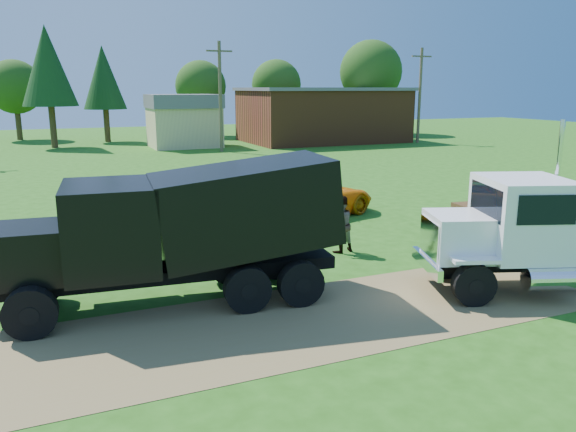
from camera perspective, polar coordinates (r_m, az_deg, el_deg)
name	(u,v)px	position (r m, az deg, el deg)	size (l,w,h in m)	color
ground	(395,305)	(14.33, 10.83, -8.83)	(140.00, 140.00, 0.00)	#235412
dirt_track	(395,304)	(14.33, 10.83, -8.80)	(120.00, 4.20, 0.01)	olive
white_semi_tractor	(524,234)	(15.88, 22.89, -1.72)	(7.48, 4.57, 4.45)	black
black_dump_truck	(185,226)	(13.88, -10.45, -0.99)	(8.38, 3.23, 3.58)	black
orange_pickup	(312,197)	(23.43, 2.47, 1.90)	(2.62, 5.68, 1.58)	orange
flatbed_trailer	(557,209)	(23.26, 25.65, 0.68)	(7.86, 3.08, 1.96)	#341E10
spectator_b	(340,224)	(18.25, 5.32, -0.85)	(0.90, 0.70, 1.86)	#999999
brick_building	(322,115)	(57.09, 3.51, 10.25)	(15.40, 10.40, 5.30)	brown
tan_shed	(184,120)	(52.34, -10.53, 9.57)	(6.20, 5.40, 4.70)	tan
utility_poles	(220,95)	(47.94, -6.89, 12.14)	(42.20, 0.28, 9.00)	brown
tree_row	(186,79)	(61.48, -10.28, 13.53)	(57.59, 14.95, 10.70)	#3D2F18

